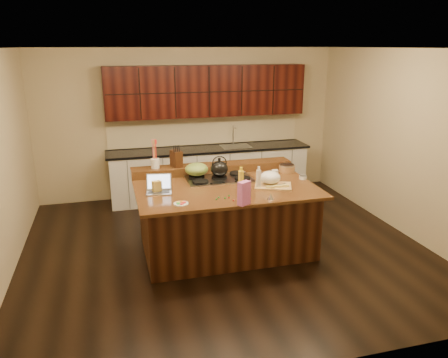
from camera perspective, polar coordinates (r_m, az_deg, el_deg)
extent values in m
cube|color=black|center=(6.23, 0.12, -9.00)|extent=(5.50, 5.00, 0.01)
cube|color=silver|center=(5.60, 0.14, 16.77)|extent=(5.50, 5.00, 0.01)
cube|color=tan|center=(8.16, -4.54, 7.26)|extent=(5.50, 0.01, 2.70)
cube|color=tan|center=(3.53, 10.96, -6.34)|extent=(5.50, 0.01, 2.70)
cube|color=tan|center=(7.00, 22.51, 4.36)|extent=(0.01, 5.00, 2.70)
cube|color=black|center=(6.05, 0.12, -5.21)|extent=(2.22, 1.42, 0.88)
cube|color=black|center=(5.89, 0.13, -1.07)|extent=(2.40, 1.60, 0.04)
cube|color=black|center=(6.52, -1.49, 1.45)|extent=(2.40, 0.30, 0.12)
cube|color=gray|center=(6.16, -0.61, -0.01)|extent=(0.92, 0.52, 0.02)
cylinder|color=black|center=(6.21, -3.59, 0.32)|extent=(0.22, 0.22, 0.03)
cylinder|color=black|center=(6.35, 1.72, 0.73)|extent=(0.22, 0.22, 0.03)
cylinder|color=black|center=(5.97, -3.08, -0.38)|extent=(0.22, 0.22, 0.03)
cylinder|color=black|center=(6.11, 2.42, 0.06)|extent=(0.22, 0.22, 0.03)
cylinder|color=black|center=(6.15, -0.61, 0.19)|extent=(0.22, 0.22, 0.03)
cube|color=silver|center=(8.11, -1.87, 0.70)|extent=(3.60, 0.62, 0.90)
cube|color=black|center=(7.99, -1.90, 3.94)|extent=(3.70, 0.66, 0.04)
cube|color=gray|center=(8.11, 1.55, 4.25)|extent=(0.55, 0.42, 0.01)
cylinder|color=gray|center=(8.24, 1.20, 5.77)|extent=(0.02, 0.02, 0.36)
cube|color=black|center=(7.96, -2.23, 11.41)|extent=(3.60, 0.34, 0.90)
cube|color=tan|center=(8.22, -2.42, 6.31)|extent=(3.60, 0.03, 0.50)
ellipsoid|color=black|center=(6.12, -0.61, 1.34)|extent=(0.27, 0.27, 0.22)
ellipsoid|color=olive|center=(6.18, -3.61, 1.27)|extent=(0.41, 0.41, 0.18)
cube|color=#B7B7BC|center=(5.66, -8.49, -1.74)|extent=(0.35, 0.27, 0.02)
cube|color=black|center=(5.66, -8.49, -1.65)|extent=(0.29, 0.17, 0.00)
cube|color=#B7B7BC|center=(5.73, -8.50, -0.31)|extent=(0.33, 0.12, 0.21)
cube|color=silver|center=(5.72, -8.50, -0.33)|extent=(0.30, 0.10, 0.18)
cylinder|color=yellow|center=(5.64, 2.23, -0.26)|extent=(0.09, 0.09, 0.27)
cylinder|color=silver|center=(5.77, 4.54, -0.02)|extent=(0.08, 0.08, 0.25)
cube|color=tan|center=(5.89, 6.43, -0.88)|extent=(0.58, 0.50, 0.02)
ellipsoid|color=white|center=(5.91, 6.05, 0.20)|extent=(0.28, 0.28, 0.17)
cube|color=#EDD872|center=(5.75, 6.03, -1.06)|extent=(0.10, 0.03, 0.03)
cube|color=#EDD872|center=(5.78, 7.00, -0.97)|extent=(0.10, 0.03, 0.03)
cube|color=#EDD872|center=(5.82, 7.96, -0.88)|extent=(0.10, 0.03, 0.03)
cylinder|color=gray|center=(5.90, 7.44, -0.70)|extent=(0.18, 0.08, 0.01)
cylinder|color=white|center=(6.29, 10.24, 0.23)|extent=(0.11, 0.11, 0.04)
cylinder|color=white|center=(6.27, 10.28, 0.18)|extent=(0.11, 0.11, 0.04)
cylinder|color=white|center=(6.51, 6.69, 0.98)|extent=(0.12, 0.12, 0.04)
cylinder|color=#996B3F|center=(6.61, 8.21, 1.36)|extent=(0.32, 0.32, 0.09)
cone|color=silver|center=(5.39, 6.09, -2.29)|extent=(0.08, 0.08, 0.07)
cube|color=#D263B3|center=(5.16, 2.64, -1.86)|extent=(0.17, 0.15, 0.29)
cylinder|color=white|center=(5.24, -5.64, -3.22)|extent=(0.23, 0.23, 0.01)
cube|color=gold|center=(5.66, -8.76, -1.00)|extent=(0.13, 0.11, 0.15)
cylinder|color=white|center=(6.35, -8.97, 2.03)|extent=(0.12, 0.12, 0.14)
cube|color=black|center=(6.37, -6.25, 2.65)|extent=(0.17, 0.22, 0.24)
ellipsoid|color=red|center=(5.37, 3.50, -2.60)|extent=(0.02, 0.02, 0.02)
ellipsoid|color=#198C26|center=(5.39, 0.14, -2.50)|extent=(0.02, 0.02, 0.02)
ellipsoid|color=red|center=(5.31, 1.25, -2.80)|extent=(0.02, 0.02, 0.02)
ellipsoid|color=#198C26|center=(5.37, 2.82, -2.60)|extent=(0.02, 0.02, 0.02)
ellipsoid|color=red|center=(5.53, 3.03, -2.02)|extent=(0.02, 0.02, 0.02)
ellipsoid|color=#198C26|center=(5.47, 0.67, -2.19)|extent=(0.02, 0.02, 0.02)
ellipsoid|color=red|center=(5.51, 3.34, -2.09)|extent=(0.02, 0.02, 0.02)
ellipsoid|color=#198C26|center=(5.35, -0.99, -2.65)|extent=(0.02, 0.02, 0.02)
ellipsoid|color=red|center=(5.39, 2.60, -2.52)|extent=(0.02, 0.02, 0.02)
ellipsoid|color=#198C26|center=(5.45, 2.82, -2.28)|extent=(0.02, 0.02, 0.02)
ellipsoid|color=red|center=(5.56, 3.32, -1.91)|extent=(0.02, 0.02, 0.02)
ellipsoid|color=#198C26|center=(5.41, -0.70, -2.42)|extent=(0.02, 0.02, 0.02)
ellipsoid|color=red|center=(5.40, 0.66, -2.45)|extent=(0.02, 0.02, 0.02)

